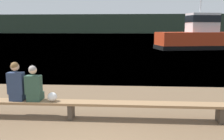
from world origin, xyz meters
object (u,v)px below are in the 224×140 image
Objects in this scene: shopping_bag at (52,97)px; tugboat_red at (198,38)px; person_right at (34,86)px; person_left at (16,84)px; bench_main at (71,104)px.

shopping_bag is 0.02× the size of tugboat_red.
person_left is at bearing -179.64° from person_right.
shopping_bag is 25.51m from tugboat_red.
shopping_bag is at bearing -178.84° from bench_main.
person_left is (-1.45, 0.01, 0.53)m from bench_main.
tugboat_red is (10.48, 23.44, 0.42)m from person_right.
tugboat_red is (9.99, 23.46, 0.71)m from shopping_bag.
person_left is 0.10× the size of tugboat_red.
bench_main is at bearing -0.26° from person_left.
person_right is at bearing 0.36° from person_left.
shopping_bag is (-0.49, -0.01, 0.19)m from bench_main.
shopping_bag is at bearing -0.98° from person_left.
tugboat_red is (9.50, 23.45, 0.90)m from bench_main.
person_right is (0.47, 0.00, -0.05)m from person_left.
person_left is 1.09× the size of person_right.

